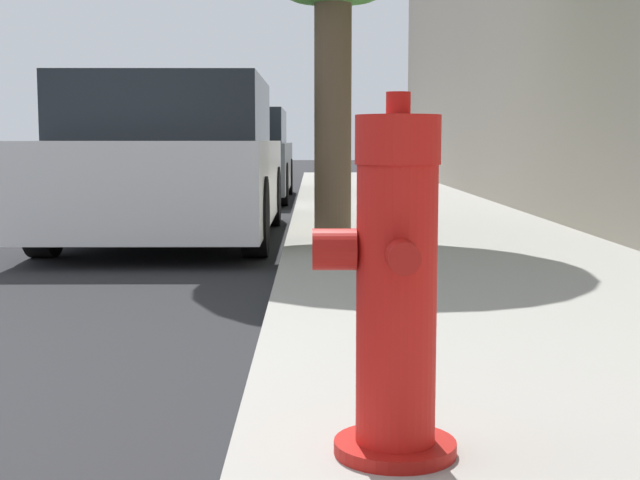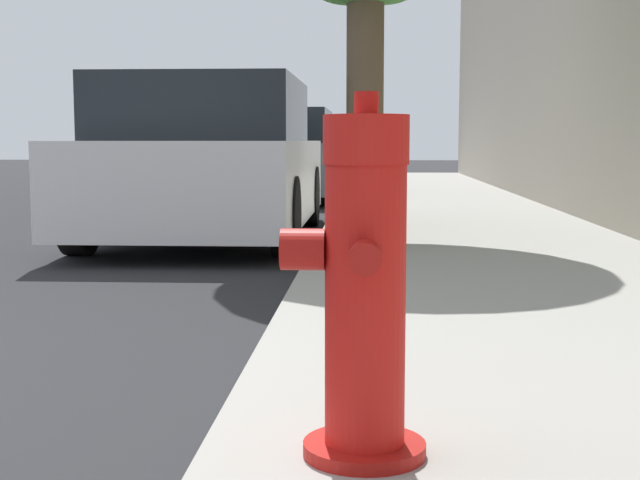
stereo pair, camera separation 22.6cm
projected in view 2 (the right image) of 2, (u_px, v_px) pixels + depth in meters
The scene contains 3 objects.
fire_hydrant at pixel (363, 292), 2.24m from camera, with size 0.37×0.39×0.92m.
parked_car_near at pixel (210, 163), 8.39m from camera, with size 1.89×4.25×1.49m.
parked_car_mid at pixel (276, 156), 14.01m from camera, with size 1.85×4.33×1.40m.
Camera 2 is at (2.65, -2.59, 0.93)m, focal length 50.00 mm.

